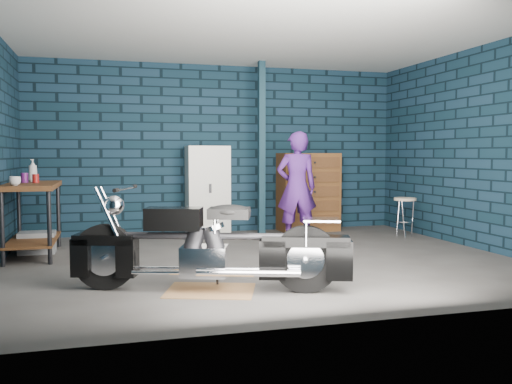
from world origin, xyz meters
TOP-DOWN VIEW (x-y plane):
  - ground at (0.00, 0.00)m, footprint 6.00×6.00m
  - room_walls at (0.00, 0.55)m, footprint 6.02×5.01m
  - support_post at (0.55, 1.95)m, footprint 0.10×0.10m
  - workbench at (-2.68, 1.04)m, footprint 0.60×1.40m
  - drip_mat at (-0.87, -1.28)m, footprint 0.96×0.83m
  - motorcycle at (-0.87, -1.28)m, footprint 2.28×1.28m
  - person at (0.85, 1.16)m, footprint 0.63×0.45m
  - storage_bin at (-2.66, 1.22)m, footprint 0.44×0.31m
  - locker at (-0.25, 2.23)m, footprint 0.65×0.47m
  - tool_chest at (1.44, 2.23)m, footprint 0.96×0.54m
  - shop_stool at (2.60, 1.15)m, footprint 0.38×0.38m
  - cup_a at (-2.80, 0.58)m, footprint 0.14×0.14m
  - mug_purple at (-2.78, 1.20)m, footprint 0.09×0.09m
  - mug_red at (-2.65, 1.13)m, footprint 0.10×0.10m
  - bottle at (-2.71, 1.44)m, footprint 0.14×0.14m

SIDE VIEW (x-z plane):
  - ground at x=0.00m, z-range 0.00..0.00m
  - drip_mat at x=-0.87m, z-range 0.00..0.01m
  - storage_bin at x=-2.66m, z-range 0.00..0.27m
  - shop_stool at x=2.60m, z-range 0.00..0.61m
  - workbench at x=-2.68m, z-range 0.00..0.91m
  - motorcycle at x=-0.87m, z-range 0.00..0.97m
  - tool_chest at x=1.44m, z-range 0.00..1.29m
  - locker at x=-0.25m, z-range 0.00..1.40m
  - person at x=0.85m, z-range 0.00..1.59m
  - cup_a at x=-2.80m, z-range 0.91..1.01m
  - mug_red at x=-2.65m, z-range 0.91..1.02m
  - mug_purple at x=-2.78m, z-range 0.91..1.03m
  - bottle at x=-2.71m, z-range 0.91..1.21m
  - support_post at x=0.55m, z-range 0.00..2.70m
  - room_walls at x=0.00m, z-range 0.55..3.26m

